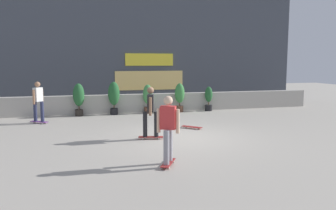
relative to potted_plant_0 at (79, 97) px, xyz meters
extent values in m
plane|color=#A8A093|center=(3.16, -5.55, -0.87)|extent=(48.00, 48.00, 0.00)
cube|color=#B2ADA3|center=(3.16, 0.45, -0.42)|extent=(18.00, 0.40, 0.90)
cube|color=#424751|center=(3.16, 4.45, 2.38)|extent=(20.00, 2.00, 6.50)
cube|color=yellow|center=(4.05, 3.41, 1.73)|extent=(2.80, 0.08, 0.70)
cube|color=#F2CC72|center=(4.05, 3.42, 0.53)|extent=(4.00, 0.06, 1.10)
cylinder|color=#2D2823|center=(0.00, 0.00, -0.72)|extent=(0.36, 0.36, 0.30)
cylinder|color=brown|center=(0.00, 0.00, -0.50)|extent=(0.06, 0.06, 0.15)
ellipsoid|color=#235B2D|center=(0.00, 0.00, 0.10)|extent=(0.51, 0.51, 1.05)
cylinder|color=black|center=(1.61, 0.00, -0.72)|extent=(0.36, 0.36, 0.30)
cylinder|color=brown|center=(1.61, 0.00, -0.50)|extent=(0.06, 0.06, 0.15)
ellipsoid|color=#235B2D|center=(1.61, 0.00, 0.13)|extent=(0.54, 0.54, 1.10)
cylinder|color=brown|center=(3.23, 0.00, -0.72)|extent=(0.36, 0.36, 0.30)
cylinder|color=brown|center=(3.23, 0.00, -0.50)|extent=(0.06, 0.06, 0.15)
ellipsoid|color=#428C47|center=(3.23, 0.00, 0.05)|extent=(0.46, 0.46, 0.94)
cylinder|color=brown|center=(4.85, 0.00, -0.72)|extent=(0.36, 0.36, 0.30)
cylinder|color=brown|center=(4.85, 0.00, -0.50)|extent=(0.06, 0.06, 0.15)
ellipsoid|color=#387F3D|center=(4.85, 0.00, 0.07)|extent=(0.48, 0.48, 0.98)
cylinder|color=black|center=(6.39, 0.00, -0.72)|extent=(0.36, 0.36, 0.30)
cylinder|color=brown|center=(6.39, 0.00, -0.50)|extent=(0.06, 0.06, 0.15)
ellipsoid|color=#235B2D|center=(6.39, 0.00, -0.03)|extent=(0.38, 0.38, 0.78)
cube|color=#72338C|center=(-1.60, -1.55, -0.81)|extent=(0.76, 0.64, 0.02)
cylinder|color=silver|center=(-1.86, -1.45, -0.85)|extent=(0.06, 0.06, 0.06)
cylinder|color=silver|center=(-1.76, -1.33, -0.85)|extent=(0.06, 0.06, 0.06)
cylinder|color=silver|center=(-1.44, -1.77, -0.85)|extent=(0.06, 0.06, 0.06)
cylinder|color=silver|center=(-1.35, -1.64, -0.85)|extent=(0.06, 0.06, 0.06)
cylinder|color=#282D4C|center=(-1.74, -1.44, -0.39)|extent=(0.14, 0.14, 0.82)
cylinder|color=#282D4C|center=(-1.46, -1.66, -0.39)|extent=(0.14, 0.14, 0.82)
cube|color=white|center=(-1.60, -1.55, 0.30)|extent=(0.38, 0.41, 0.56)
sphere|color=#9E7051|center=(-1.60, -1.55, 0.71)|extent=(0.22, 0.22, 0.22)
cylinder|color=#9E7051|center=(-1.74, -1.74, 0.22)|extent=(0.09, 0.09, 0.58)
cylinder|color=#9E7051|center=(-1.46, -1.36, 0.22)|extent=(0.09, 0.09, 0.58)
cube|color=maroon|center=(2.19, -5.53, -0.81)|extent=(0.82, 0.40, 0.02)
cylinder|color=silver|center=(2.46, -5.52, -0.85)|extent=(0.06, 0.04, 0.06)
cylinder|color=silver|center=(2.42, -5.67, -0.85)|extent=(0.06, 0.04, 0.06)
cylinder|color=silver|center=(1.95, -5.38, -0.85)|extent=(0.06, 0.04, 0.06)
cylinder|color=silver|center=(1.91, -5.54, -0.85)|extent=(0.06, 0.04, 0.06)
cylinder|color=black|center=(2.36, -5.57, -0.39)|extent=(0.14, 0.14, 0.82)
cylinder|color=black|center=(2.01, -5.48, -0.39)|extent=(0.14, 0.14, 0.82)
cube|color=#262628|center=(2.19, -5.53, 0.30)|extent=(0.29, 0.40, 0.56)
sphere|color=brown|center=(2.19, -5.53, 0.71)|extent=(0.22, 0.22, 0.22)
cylinder|color=brown|center=(2.25, -5.30, 0.22)|extent=(0.09, 0.09, 0.58)
cylinder|color=brown|center=(2.13, -5.75, 0.22)|extent=(0.09, 0.09, 0.58)
cube|color=maroon|center=(1.99, -8.45, -0.81)|extent=(0.55, 0.80, 0.02)
cylinder|color=silver|center=(1.93, -8.71, -0.85)|extent=(0.05, 0.06, 0.06)
cylinder|color=silver|center=(1.79, -8.64, -0.85)|extent=(0.05, 0.06, 0.06)
cylinder|color=silver|center=(2.18, -8.26, -0.85)|extent=(0.05, 0.06, 0.06)
cylinder|color=silver|center=(2.04, -8.18, -0.85)|extent=(0.05, 0.06, 0.06)
cylinder|color=gray|center=(1.90, -8.60, -0.39)|extent=(0.14, 0.14, 0.82)
cylinder|color=gray|center=(2.07, -8.29, -0.39)|extent=(0.14, 0.14, 0.82)
cube|color=red|center=(1.99, -8.45, 0.30)|extent=(0.41, 0.35, 0.56)
sphere|color=beige|center=(1.99, -8.45, 0.71)|extent=(0.22, 0.22, 0.22)
cylinder|color=beige|center=(2.19, -8.56, 0.22)|extent=(0.09, 0.09, 0.58)
cylinder|color=beige|center=(1.78, -8.34, 0.22)|extent=(0.09, 0.09, 0.58)
cube|color=maroon|center=(4.04, -4.23, -0.81)|extent=(0.70, 0.71, 0.02)
cylinder|color=silver|center=(3.80, -4.10, -0.85)|extent=(0.06, 0.06, 0.06)
cylinder|color=silver|center=(3.91, -3.98, -0.85)|extent=(0.06, 0.06, 0.06)
cylinder|color=silver|center=(4.16, -4.47, -0.85)|extent=(0.06, 0.06, 0.06)
cylinder|color=silver|center=(4.28, -4.36, -0.85)|extent=(0.06, 0.06, 0.06)
camera|label=1|loc=(-0.13, -16.30, 1.64)|focal=36.97mm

